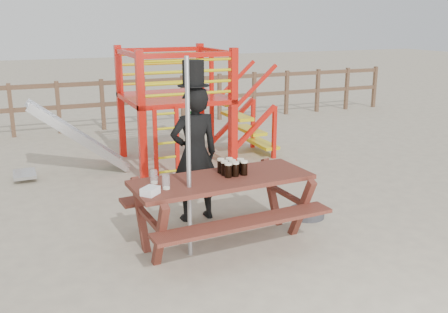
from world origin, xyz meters
TOP-DOWN VIEW (x-y plane):
  - ground at (0.00, 0.00)m, footprint 60.00×60.00m
  - back_fence at (0.00, 7.00)m, footprint 15.09×0.09m
  - playground_fort at (0.12, 3.58)m, footprint 4.71×1.84m
  - picnic_table at (-0.34, 0.14)m, footprint 2.15×1.54m
  - man_with_hat at (-0.38, 0.95)m, footprint 0.65×0.44m
  - metal_pole at (-0.80, -0.02)m, footprint 0.05×0.05m
  - parasol_base at (1.01, 0.42)m, footprint 0.46×0.46m
  - paper_bag at (-1.25, -0.10)m, footprint 0.23×0.22m
  - stout_pints at (-0.19, 0.21)m, footprint 0.30×0.29m
  - empty_glasses at (-1.08, 0.13)m, footprint 0.15×0.32m

SIDE VIEW (x-z plane):
  - ground at x=0.00m, z-range 0.00..0.00m
  - parasol_base at x=1.01m, z-range -0.04..0.15m
  - picnic_table at x=-0.34m, z-range 0.11..0.91m
  - back_fence at x=0.00m, z-range 0.14..1.34m
  - paper_bag at x=-1.25m, z-range 0.80..0.88m
  - empty_glasses at x=-1.08m, z-range 0.80..0.95m
  - stout_pints at x=-0.19m, z-range 0.80..0.98m
  - man_with_hat at x=-0.38m, z-range -0.11..1.97m
  - playground_fort at x=0.12m, z-range 0.02..2.12m
  - metal_pole at x=-0.80m, z-range 0.00..2.20m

